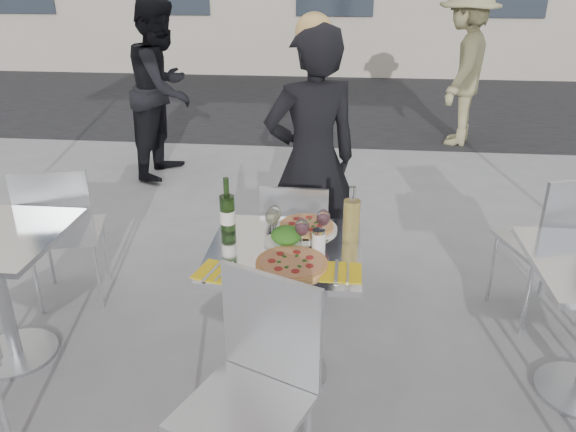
# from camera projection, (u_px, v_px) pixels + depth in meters

# --- Properties ---
(ground) EXTENTS (80.00, 80.00, 0.00)m
(ground) POSITION_uv_depth(u_px,v_px,m) (285.00, 373.00, 2.98)
(ground) COLOR slate
(street_asphalt) EXTENTS (24.00, 5.00, 0.00)m
(street_asphalt) POSITION_uv_depth(u_px,v_px,m) (329.00, 100.00, 8.87)
(street_asphalt) COLOR black
(street_asphalt) RESTS_ON ground
(main_table) EXTENTS (0.72, 0.72, 0.75)m
(main_table) POSITION_uv_depth(u_px,v_px,m) (285.00, 286.00, 2.76)
(main_table) COLOR #B7BABF
(main_table) RESTS_ON ground
(chair_far) EXTENTS (0.39, 0.40, 0.85)m
(chair_far) POSITION_uv_depth(u_px,v_px,m) (296.00, 236.00, 3.34)
(chair_far) COLOR silver
(chair_far) RESTS_ON ground
(chair_near) EXTENTS (0.57, 0.58, 0.94)m
(chair_near) POSITION_uv_depth(u_px,v_px,m) (256.00, 377.00, 2.12)
(chair_near) COLOR silver
(chair_near) RESTS_ON ground
(side_chair_lfar) EXTENTS (0.52, 0.53, 0.93)m
(side_chair_lfar) POSITION_uv_depth(u_px,v_px,m) (61.00, 225.00, 3.37)
(side_chair_lfar) COLOR silver
(side_chair_lfar) RESTS_ON ground
(side_chair_rfar) EXTENTS (0.55, 0.56, 0.97)m
(side_chair_rfar) POSITION_uv_depth(u_px,v_px,m) (558.00, 238.00, 3.17)
(side_chair_rfar) COLOR silver
(side_chair_rfar) RESTS_ON ground
(woman_diner) EXTENTS (0.73, 0.62, 1.69)m
(woman_diner) POSITION_uv_depth(u_px,v_px,m) (312.00, 162.00, 3.53)
(woman_diner) COLOR black
(woman_diner) RESTS_ON ground
(pedestrian_a) EXTENTS (0.76, 0.92, 1.72)m
(pedestrian_a) POSITION_uv_depth(u_px,v_px,m) (163.00, 89.00, 5.48)
(pedestrian_a) COLOR black
(pedestrian_a) RESTS_ON ground
(pedestrian_b) EXTENTS (0.99, 1.31, 1.80)m
(pedestrian_b) POSITION_uv_depth(u_px,v_px,m) (463.00, 67.00, 6.44)
(pedestrian_b) COLOR #8E885B
(pedestrian_b) RESTS_ON ground
(pizza_near) EXTENTS (0.32, 0.32, 0.02)m
(pizza_near) POSITION_uv_depth(u_px,v_px,m) (292.00, 264.00, 2.51)
(pizza_near) COLOR tan
(pizza_near) RESTS_ON main_table
(pizza_far) EXTENTS (0.31, 0.31, 0.03)m
(pizza_far) POSITION_uv_depth(u_px,v_px,m) (307.00, 227.00, 2.85)
(pizza_far) COLOR white
(pizza_far) RESTS_ON main_table
(salad_plate) EXTENTS (0.22, 0.22, 0.09)m
(salad_plate) POSITION_uv_depth(u_px,v_px,m) (286.00, 237.00, 2.70)
(salad_plate) COLOR white
(salad_plate) RESTS_ON main_table
(wine_bottle) EXTENTS (0.07, 0.08, 0.29)m
(wine_bottle) POSITION_uv_depth(u_px,v_px,m) (227.00, 212.00, 2.77)
(wine_bottle) COLOR #2E531F
(wine_bottle) RESTS_ON main_table
(carafe) EXTENTS (0.08, 0.08, 0.29)m
(carafe) POSITION_uv_depth(u_px,v_px,m) (351.00, 220.00, 2.67)
(carafe) COLOR #CEB758
(carafe) RESTS_ON main_table
(sugar_shaker) EXTENTS (0.06, 0.06, 0.11)m
(sugar_shaker) POSITION_uv_depth(u_px,v_px,m) (319.00, 240.00, 2.63)
(sugar_shaker) COLOR white
(sugar_shaker) RESTS_ON main_table
(wineglass_white_a) EXTENTS (0.07, 0.07, 0.16)m
(wineglass_white_a) POSITION_uv_depth(u_px,v_px,m) (272.00, 218.00, 2.72)
(wineglass_white_a) COLOR white
(wineglass_white_a) RESTS_ON main_table
(wineglass_white_b) EXTENTS (0.07, 0.07, 0.16)m
(wineglass_white_b) POSITION_uv_depth(u_px,v_px,m) (274.00, 215.00, 2.76)
(wineglass_white_b) COLOR white
(wineglass_white_b) RESTS_ON main_table
(wineglass_red_a) EXTENTS (0.07, 0.07, 0.16)m
(wineglass_red_a) POSITION_uv_depth(u_px,v_px,m) (302.00, 228.00, 2.61)
(wineglass_red_a) COLOR white
(wineglass_red_a) RESTS_ON main_table
(wineglass_red_b) EXTENTS (0.07, 0.07, 0.16)m
(wineglass_red_b) POSITION_uv_depth(u_px,v_px,m) (323.00, 219.00, 2.71)
(wineglass_red_b) COLOR white
(wineglass_red_b) RESTS_ON main_table
(napkin_left) EXTENTS (0.22, 0.22, 0.01)m
(napkin_left) POSITION_uv_depth(u_px,v_px,m) (218.00, 271.00, 2.46)
(napkin_left) COLOR yellow
(napkin_left) RESTS_ON main_table
(napkin_right) EXTENTS (0.18, 0.20, 0.01)m
(napkin_right) POSITION_uv_depth(u_px,v_px,m) (341.00, 272.00, 2.46)
(napkin_right) COLOR yellow
(napkin_right) RESTS_ON main_table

